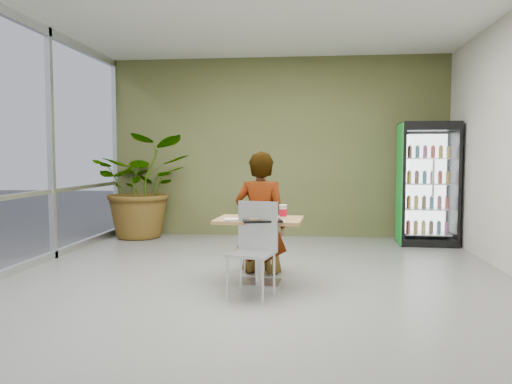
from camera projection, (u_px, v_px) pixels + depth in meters
ground at (256, 285)px, 5.58m from camera, size 7.00×7.00×0.00m
room_envelope at (256, 141)px, 5.47m from camera, size 6.00×7.00×3.20m
dining_table at (259, 238)px, 5.53m from camera, size 0.98×0.71×0.75m
chair_far at (259, 232)px, 6.09m from camera, size 0.44×0.45×0.87m
chair_near at (255, 241)px, 5.10m from camera, size 0.52×0.52×0.97m
seated_woman at (261, 225)px, 6.13m from camera, size 0.72×0.53×1.80m
pizza_plate at (260, 217)px, 5.53m from camera, size 0.34×0.27×0.03m
soda_cup at (283, 212)px, 5.48m from camera, size 0.09×0.09×0.15m
napkin_stack at (232, 220)px, 5.33m from camera, size 0.18×0.18×0.02m
cafeteria_tray at (261, 220)px, 5.25m from camera, size 0.47×0.39×0.02m
beverage_fridge at (427, 184)px, 8.12m from camera, size 0.93×0.73×1.99m
potted_plant at (143, 186)px, 8.83m from camera, size 1.98×1.83×1.82m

